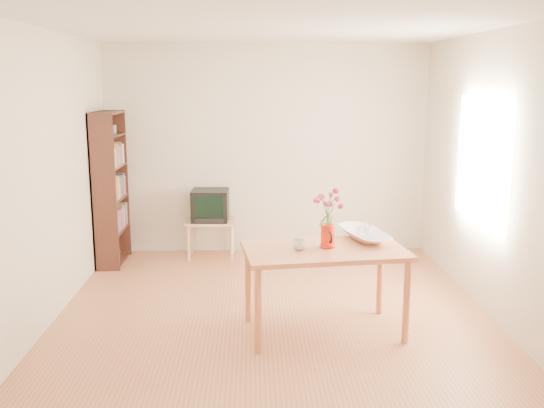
{
  "coord_description": "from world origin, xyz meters",
  "views": [
    {
      "loc": [
        -0.19,
        -5.3,
        2.14
      ],
      "look_at": [
        0.0,
        0.3,
        1.0
      ],
      "focal_mm": 40.0,
      "sensor_mm": 36.0,
      "label": 1
    }
  ],
  "objects_px": {
    "pitcher": "(328,237)",
    "bowl": "(365,215)",
    "television": "(210,205)",
    "mug": "(299,245)",
    "table": "(325,258)"
  },
  "relations": [
    {
      "from": "pitcher",
      "to": "bowl",
      "type": "height_order",
      "value": "bowl"
    },
    {
      "from": "mug",
      "to": "pitcher",
      "type": "bearing_deg",
      "value": -167.56
    },
    {
      "from": "bowl",
      "to": "pitcher",
      "type": "bearing_deg",
      "value": -142.71
    },
    {
      "from": "table",
      "to": "bowl",
      "type": "height_order",
      "value": "bowl"
    },
    {
      "from": "pitcher",
      "to": "bowl",
      "type": "relative_size",
      "value": 0.45
    },
    {
      "from": "pitcher",
      "to": "bowl",
      "type": "xyz_separation_m",
      "value": [
        0.36,
        0.28,
        0.13
      ]
    },
    {
      "from": "pitcher",
      "to": "television",
      "type": "distance_m",
      "value": 2.6
    },
    {
      "from": "table",
      "to": "bowl",
      "type": "relative_size",
      "value": 3.07
    },
    {
      "from": "pitcher",
      "to": "table",
      "type": "bearing_deg",
      "value": -137.69
    },
    {
      "from": "mug",
      "to": "television",
      "type": "relative_size",
      "value": 0.25
    },
    {
      "from": "bowl",
      "to": "mug",
      "type": "bearing_deg",
      "value": -150.54
    },
    {
      "from": "pitcher",
      "to": "television",
      "type": "relative_size",
      "value": 0.47
    },
    {
      "from": "table",
      "to": "pitcher",
      "type": "distance_m",
      "value": 0.18
    },
    {
      "from": "mug",
      "to": "television",
      "type": "distance_m",
      "value": 2.56
    },
    {
      "from": "mug",
      "to": "television",
      "type": "bearing_deg",
      "value": -72.39
    }
  ]
}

